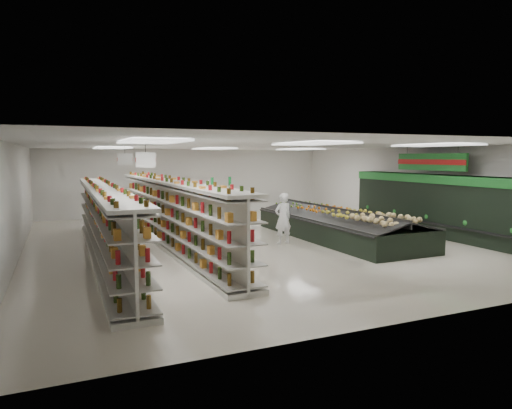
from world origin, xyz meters
name	(u,v)px	position (x,y,z in m)	size (l,w,h in m)	color
floor	(252,241)	(0.00, 0.00, 0.00)	(16.00, 16.00, 0.00)	beige
ceiling	(252,146)	(0.00, 0.00, 3.20)	(14.00, 16.00, 0.02)	white
wall_back	(189,182)	(0.00, 8.00, 1.60)	(14.00, 0.02, 3.20)	silver
wall_front	(431,229)	(0.00, -8.00, 1.60)	(14.00, 0.02, 3.20)	silver
wall_left	(15,202)	(-7.00, 0.00, 1.60)	(0.02, 16.00, 3.20)	silver
wall_right	(416,188)	(7.00, 0.00, 1.60)	(0.02, 16.00, 3.20)	silver
produce_wall_case	(435,201)	(6.53, -1.50, 1.24)	(0.93, 8.00, 2.20)	black
aisle_sign_near	(146,160)	(-3.80, -2.00, 2.75)	(0.52, 0.06, 0.75)	white
aisle_sign_far	(125,159)	(-3.80, 2.00, 2.75)	(0.52, 0.06, 0.75)	white
hortifruti_banner	(430,162)	(6.25, -1.50, 2.65)	(0.12, 3.20, 0.95)	#1F752A
gondola_left	(106,226)	(-4.73, -0.74, 0.91)	(0.91, 11.45, 1.98)	silver
gondola_center	(171,216)	(-2.65, 0.30, 0.96)	(1.27, 12.07, 2.09)	silver
produce_island	(337,224)	(2.95, -0.65, 0.49)	(2.77, 7.30, 1.08)	black
soda_endcap	(216,202)	(0.46, 5.12, 0.86)	(1.64, 1.39, 1.78)	red
shopper_main	(283,218)	(0.79, -0.77, 0.83)	(0.61, 0.40, 1.67)	white
shopper_background	(110,207)	(-4.15, 3.96, 0.94)	(0.91, 0.56, 1.88)	tan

